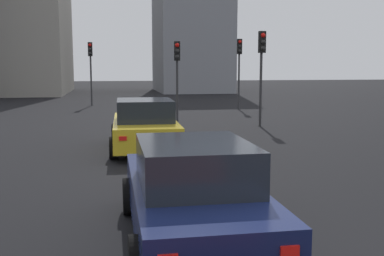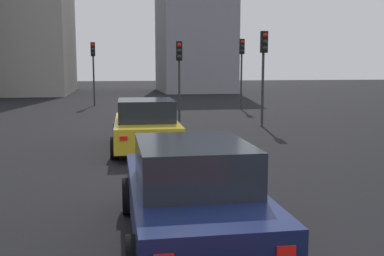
% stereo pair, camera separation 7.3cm
% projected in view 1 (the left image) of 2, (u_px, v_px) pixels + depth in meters
% --- Properties ---
extents(car_yellow_right_lead, '(4.69, 2.20, 1.58)m').
position_uv_depth(car_yellow_right_lead, '(145.00, 126.00, 14.09)').
color(car_yellow_right_lead, gold).
rests_on(car_yellow_right_lead, ground_plane).
extents(car_navy_right_second, '(4.48, 1.98, 1.52)m').
position_uv_depth(car_navy_right_second, '(192.00, 193.00, 6.65)').
color(car_navy_right_second, '#141E4C').
rests_on(car_navy_right_second, ground_plane).
extents(traffic_light_near_left, '(0.32, 0.29, 4.22)m').
position_uv_depth(traffic_light_near_left, '(239.00, 59.00, 27.35)').
color(traffic_light_near_left, '#2D2D30').
rests_on(traffic_light_near_left, ground_plane).
extents(traffic_light_near_right, '(0.32, 0.29, 4.15)m').
position_uv_depth(traffic_light_near_right, '(90.00, 60.00, 29.83)').
color(traffic_light_near_right, '#2D2D30').
rests_on(traffic_light_near_right, ground_plane).
extents(traffic_light_far_left, '(0.32, 0.29, 4.05)m').
position_uv_depth(traffic_light_far_left, '(262.00, 58.00, 19.32)').
color(traffic_light_far_left, '#2D2D30').
rests_on(traffic_light_far_left, ground_plane).
extents(traffic_light_far_right, '(0.32, 0.30, 3.75)m').
position_uv_depth(traffic_light_far_right, '(177.00, 64.00, 21.54)').
color(traffic_light_far_right, '#2D2D30').
rests_on(traffic_light_far_right, ground_plane).
extents(building_facade_left, '(10.76, 7.05, 14.77)m').
position_uv_depth(building_facade_left, '(191.00, 20.00, 47.54)').
color(building_facade_left, gray).
rests_on(building_facade_left, ground_plane).
extents(building_facade_center, '(14.57, 6.97, 15.93)m').
position_uv_depth(building_facade_center, '(29.00, 11.00, 44.26)').
color(building_facade_center, gray).
rests_on(building_facade_center, ground_plane).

